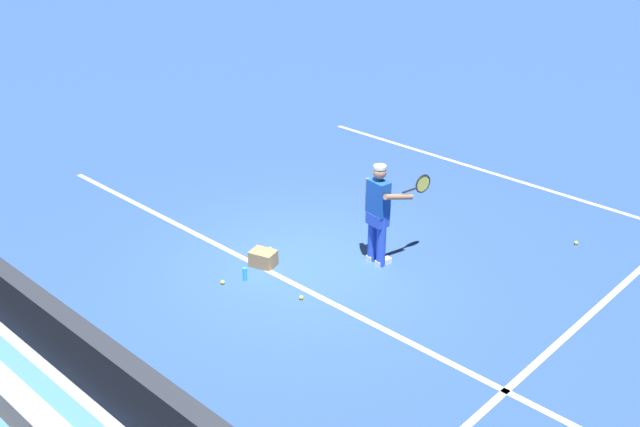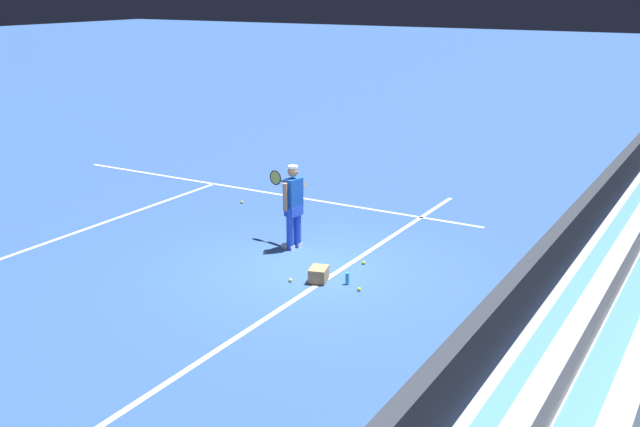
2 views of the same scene
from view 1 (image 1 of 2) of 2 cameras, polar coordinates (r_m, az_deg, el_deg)
name	(u,v)px [view 1 (image 1 of 2)]	position (r m, az deg, el deg)	size (l,w,h in m)	color
ground_plane	(300,264)	(12.25, -1.52, -3.90)	(160.00, 160.00, 0.00)	#2D5193
court_baseline_white	(278,276)	(11.95, -3.21, -4.75)	(12.00, 0.10, 0.01)	white
court_service_line_white	(483,170)	(16.21, 12.31, 3.24)	(8.22, 0.10, 0.01)	white
back_wall_sponsor_board	(64,346)	(9.94, -18.90, -9.57)	(26.73, 0.25, 1.10)	#2D333D
tennis_player	(379,213)	(11.93, 4.55, 0.02)	(0.69, 0.96, 1.71)	blue
ball_box_cardboard	(263,258)	(12.19, -4.35, -3.42)	(0.40, 0.30, 0.26)	#A87F51
tennis_ball_near_player	(301,298)	(11.32, -1.44, -6.42)	(0.07, 0.07, 0.07)	#CCE533
tennis_ball_midcourt	(223,282)	(11.80, -7.43, -5.21)	(0.07, 0.07, 0.07)	#CCE533
tennis_ball_toward_net	(270,249)	(12.67, -3.82, -2.69)	(0.07, 0.07, 0.07)	#CCE533
tennis_ball_on_baseline	(576,243)	(13.56, 18.94, -2.13)	(0.07, 0.07, 0.07)	#CCE533
water_bottle	(245,274)	(11.82, -5.75, -4.60)	(0.07, 0.07, 0.22)	#33B2E5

